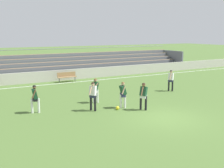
{
  "coord_description": "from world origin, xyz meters",
  "views": [
    {
      "loc": [
        -9.29,
        -10.81,
        4.51
      ],
      "look_at": [
        -0.62,
        4.81,
        1.14
      ],
      "focal_mm": 43.36,
      "sensor_mm": 36.0,
      "label": 1
    }
  ],
  "objects": [
    {
      "name": "soccer_ball",
      "position": [
        -1.44,
        2.67,
        0.11
      ],
      "size": [
        0.22,
        0.22,
        0.22
      ],
      "primitive_type": "sphere",
      "color": "yellow",
      "rests_on": "ground"
    },
    {
      "name": "player_dark_dropping_back",
      "position": [
        -5.87,
        4.4,
        0.96
      ],
      "size": [
        0.48,
        0.51,
        1.63
      ],
      "color": "white",
      "rests_on": "ground"
    },
    {
      "name": "player_dark_wide_left",
      "position": [
        -1.86,
        4.8,
        0.96
      ],
      "size": [
        0.58,
        0.44,
        1.63
      ],
      "color": "white",
      "rests_on": "ground"
    },
    {
      "name": "bench_far_left",
      "position": [
        -0.83,
        13.2,
        0.55
      ],
      "size": [
        1.8,
        0.4,
        0.9
      ],
      "color": "#99754C",
      "rests_on": "ground"
    },
    {
      "name": "sideline_wall",
      "position": [
        0.0,
        14.08,
        0.52
      ],
      "size": [
        48.0,
        0.16,
        1.03
      ],
      "primitive_type": "cube",
      "color": "#BCB7AD",
      "rests_on": "ground"
    },
    {
      "name": "player_white_trailing_run",
      "position": [
        -2.8,
        3.2,
        1.03
      ],
      "size": [
        0.67,
        0.48,
        1.72
      ],
      "color": "black",
      "rests_on": "ground"
    },
    {
      "name": "ground_plane",
      "position": [
        0.0,
        0.0,
        0.0
      ],
      "size": [
        160.0,
        160.0,
        0.0
      ],
      "primitive_type": "plane",
      "color": "#4C6B30"
    },
    {
      "name": "player_dark_wide_right",
      "position": [
        -0.94,
        2.87,
        0.96
      ],
      "size": [
        0.39,
        0.46,
        1.62
      ],
      "color": "white",
      "rests_on": "ground"
    },
    {
      "name": "player_white_deep_cover",
      "position": [
        4.91,
        5.24,
        0.99
      ],
      "size": [
        0.62,
        0.48,
        1.67
      ],
      "color": "black",
      "rests_on": "ground"
    },
    {
      "name": "player_dark_on_ball",
      "position": [
        -0.11,
        1.9,
        0.98
      ],
      "size": [
        0.63,
        0.51,
        1.64
      ],
      "color": "black",
      "rests_on": "ground"
    },
    {
      "name": "bleacher_stand",
      "position": [
        2.71,
        16.77,
        1.21
      ],
      "size": [
        25.12,
        4.15,
        2.81
      ],
      "color": "#897051",
      "rests_on": "ground"
    },
    {
      "name": "field_line_sideline",
      "position": [
        0.0,
        12.62,
        0.0
      ],
      "size": [
        44.0,
        0.12,
        0.01
      ],
      "primitive_type": "cube",
      "color": "white",
      "rests_on": "ground"
    }
  ]
}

